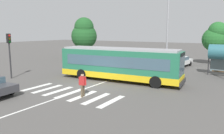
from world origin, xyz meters
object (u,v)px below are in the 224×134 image
(pedestrian_crossing_street, at_px, (83,83))
(traffic_light_near_corner, at_px, (9,48))
(parked_car_teal, at_px, (161,59))
(background_tree_left, at_px, (84,34))
(parked_car_champagne, at_px, (127,57))
(parked_car_charcoal, at_px, (144,58))
(twin_arm_street_lamp, at_px, (168,24))
(parked_car_white, at_px, (180,61))
(city_transit_bus, at_px, (119,64))
(background_tree_right, at_px, (215,37))

(pedestrian_crossing_street, bearing_deg, traffic_light_near_corner, 173.92)
(parked_car_teal, relative_size, background_tree_left, 0.67)
(parked_car_champagne, bearing_deg, background_tree_left, -179.82)
(parked_car_champagne, xyz_separation_m, parked_car_teal, (5.39, -0.15, 0.00))
(parked_car_charcoal, height_order, parked_car_teal, same)
(twin_arm_street_lamp, xyz_separation_m, background_tree_left, (-15.94, 5.00, -1.15))
(parked_car_champagne, xyz_separation_m, parked_car_white, (8.02, -0.30, 0.00))
(city_transit_bus, distance_m, pedestrian_crossing_street, 5.92)
(parked_car_teal, height_order, background_tree_right, background_tree_right)
(traffic_light_near_corner, bearing_deg, twin_arm_street_lamp, 44.26)
(twin_arm_street_lamp, bearing_deg, background_tree_right, 66.22)
(parked_car_champagne, relative_size, background_tree_right, 0.79)
(traffic_light_near_corner, xyz_separation_m, background_tree_left, (-4.16, 16.48, 1.29))
(parked_car_teal, relative_size, twin_arm_street_lamp, 0.53)
(background_tree_left, bearing_deg, city_transit_bus, -40.53)
(pedestrian_crossing_street, relative_size, traffic_light_near_corner, 0.39)
(city_transit_bus, bearing_deg, traffic_light_near_corner, -153.10)
(traffic_light_near_corner, bearing_deg, background_tree_left, 104.18)
(parked_car_white, xyz_separation_m, background_tree_right, (3.48, 4.01, 3.07))
(twin_arm_street_lamp, bearing_deg, background_tree_left, 162.57)
(parked_car_charcoal, xyz_separation_m, parked_car_white, (5.45, -0.60, 0.00))
(pedestrian_crossing_street, height_order, background_tree_right, background_tree_right)
(city_transit_bus, bearing_deg, parked_car_white, 76.84)
(parked_car_teal, height_order, background_tree_left, background_tree_left)
(pedestrian_crossing_street, relative_size, parked_car_white, 0.37)
(traffic_light_near_corner, xyz_separation_m, twin_arm_street_lamp, (11.78, 11.47, 2.43))
(parked_car_champagne, xyz_separation_m, twin_arm_street_lamp, (7.65, -5.03, 4.62))
(city_transit_bus, relative_size, parked_car_charcoal, 2.54)
(city_transit_bus, xyz_separation_m, twin_arm_street_lamp, (2.29, 6.66, 3.79))
(twin_arm_street_lamp, bearing_deg, parked_car_champagne, 146.70)
(parked_car_white, distance_m, background_tree_right, 6.14)
(parked_car_champagne, height_order, twin_arm_street_lamp, twin_arm_street_lamp)
(traffic_light_near_corner, height_order, twin_arm_street_lamp, twin_arm_street_lamp)
(parked_car_champagne, distance_m, background_tree_right, 12.47)
(city_transit_bus, xyz_separation_m, parked_car_charcoal, (-2.79, 11.99, -0.82))
(traffic_light_near_corner, relative_size, background_tree_left, 0.63)
(parked_car_teal, xyz_separation_m, traffic_light_near_corner, (-9.51, -16.36, 2.18))
(city_transit_bus, bearing_deg, twin_arm_street_lamp, 71.00)
(parked_car_white, bearing_deg, twin_arm_street_lamp, -94.47)
(parked_car_charcoal, bearing_deg, pedestrian_crossing_street, -79.78)
(pedestrian_crossing_street, distance_m, traffic_light_near_corner, 10.16)
(parked_car_charcoal, xyz_separation_m, parked_car_teal, (2.82, -0.44, 0.00))
(twin_arm_street_lamp, bearing_deg, parked_car_charcoal, 133.68)
(parked_car_charcoal, relative_size, background_tree_right, 0.79)
(pedestrian_crossing_street, height_order, twin_arm_street_lamp, twin_arm_street_lamp)
(parked_car_white, relative_size, background_tree_right, 0.79)
(city_transit_bus, height_order, pedestrian_crossing_street, city_transit_bus)
(parked_car_teal, bearing_deg, city_transit_bus, -90.14)
(parked_car_teal, relative_size, background_tree_right, 0.79)
(pedestrian_crossing_street, height_order, background_tree_left, background_tree_left)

